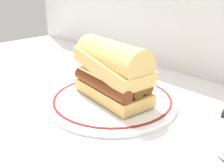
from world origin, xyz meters
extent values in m
plane|color=silver|center=(0.00, 0.00, 0.00)|extent=(1.50, 1.50, 0.00)
cylinder|color=white|center=(0.00, 0.03, 0.01)|extent=(0.28, 0.28, 0.01)
torus|color=maroon|center=(0.00, 0.03, 0.01)|extent=(0.26, 0.26, 0.01)
cube|color=#DFB664|center=(0.00, 0.03, 0.03)|extent=(0.19, 0.11, 0.03)
cylinder|color=brown|center=(0.00, 0.00, 0.05)|extent=(0.17, 0.05, 0.03)
cylinder|color=brown|center=(0.00, 0.03, 0.05)|extent=(0.17, 0.05, 0.03)
cylinder|color=brown|center=(0.00, 0.06, 0.05)|extent=(0.17, 0.05, 0.03)
cube|color=#EAD67A|center=(0.00, 0.03, 0.07)|extent=(0.16, 0.10, 0.01)
cube|color=#D9B565|center=(0.00, 0.03, 0.09)|extent=(0.19, 0.11, 0.06)
cylinder|color=#E0B865|center=(0.00, 0.03, 0.10)|extent=(0.19, 0.09, 0.07)
cube|color=silver|center=(0.15, 0.14, 0.00)|extent=(0.09, 0.04, 0.01)
camera|label=1|loc=(0.38, -0.32, 0.26)|focal=41.74mm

